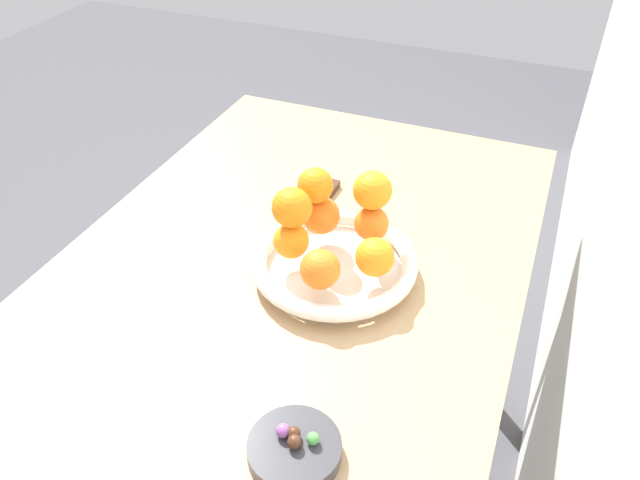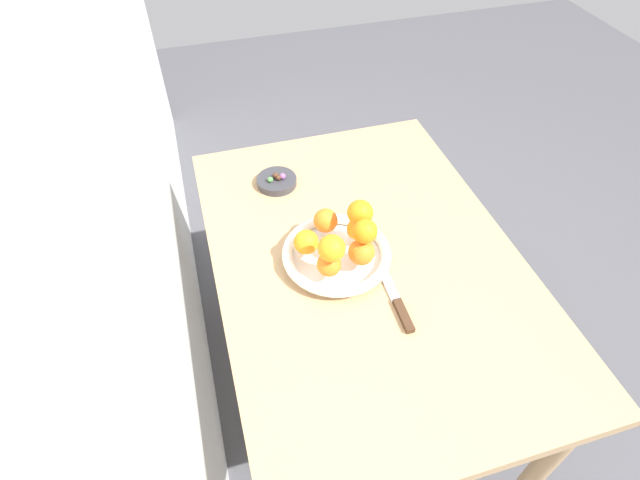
{
  "view_description": "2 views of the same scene",
  "coord_description": "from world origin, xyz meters",
  "px_view_note": "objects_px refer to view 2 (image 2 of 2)",
  "views": [
    {
      "loc": [
        0.74,
        0.35,
        1.41
      ],
      "look_at": [
        0.02,
        0.06,
        0.81
      ],
      "focal_mm": 35.0,
      "sensor_mm": 36.0,
      "label": 1
    },
    {
      "loc": [
        -0.78,
        0.35,
        1.68
      ],
      "look_at": [
        0.03,
        0.11,
        0.8
      ],
      "focal_mm": 28.0,
      "sensor_mm": 36.0,
      "label": 2
    }
  ],
  "objects_px": {
    "orange_5": "(365,231)",
    "candy_ball_3": "(283,176)",
    "candy_ball_2": "(276,175)",
    "orange_1": "(358,229)",
    "dining_table": "(365,279)",
    "candy_dish": "(277,181)",
    "candy_ball_4": "(270,180)",
    "orange_3": "(306,242)",
    "orange_7": "(360,213)",
    "fruit_bowl": "(336,255)",
    "orange_6": "(332,248)",
    "orange_4": "(329,264)",
    "candy_ball_0": "(278,178)",
    "orange_0": "(361,252)",
    "candy_ball_1": "(276,176)",
    "orange_2": "(326,221)",
    "knife": "(394,295)"
  },
  "relations": [
    {
      "from": "candy_ball_1",
      "to": "orange_2",
      "type": "bearing_deg",
      "value": -164.59
    },
    {
      "from": "fruit_bowl",
      "to": "orange_7",
      "type": "bearing_deg",
      "value": -72.14
    },
    {
      "from": "orange_4",
      "to": "dining_table",
      "type": "bearing_deg",
      "value": -65.34
    },
    {
      "from": "candy_ball_4",
      "to": "orange_3",
      "type": "bearing_deg",
      "value": -175.38
    },
    {
      "from": "orange_3",
      "to": "orange_7",
      "type": "relative_size",
      "value": 0.97
    },
    {
      "from": "fruit_bowl",
      "to": "orange_6",
      "type": "relative_size",
      "value": 4.3
    },
    {
      "from": "dining_table",
      "to": "candy_ball_1",
      "type": "height_order",
      "value": "candy_ball_1"
    },
    {
      "from": "orange_1",
      "to": "orange_5",
      "type": "distance_m",
      "value": 0.1
    },
    {
      "from": "orange_1",
      "to": "candy_dish",
      "type": "bearing_deg",
      "value": 24.56
    },
    {
      "from": "candy_dish",
      "to": "orange_4",
      "type": "bearing_deg",
      "value": -174.65
    },
    {
      "from": "candy_dish",
      "to": "orange_1",
      "type": "xyz_separation_m",
      "value": [
        -0.31,
        -0.14,
        0.06
      ]
    },
    {
      "from": "orange_7",
      "to": "candy_ball_0",
      "type": "height_order",
      "value": "orange_7"
    },
    {
      "from": "dining_table",
      "to": "candy_dish",
      "type": "relative_size",
      "value": 9.51
    },
    {
      "from": "orange_4",
      "to": "candy_ball_3",
      "type": "relative_size",
      "value": 3.25
    },
    {
      "from": "candy_ball_3",
      "to": "fruit_bowl",
      "type": "bearing_deg",
      "value": -169.64
    },
    {
      "from": "orange_7",
      "to": "fruit_bowl",
      "type": "bearing_deg",
      "value": 107.86
    },
    {
      "from": "dining_table",
      "to": "candy_dish",
      "type": "distance_m",
      "value": 0.39
    },
    {
      "from": "orange_4",
      "to": "orange_7",
      "type": "relative_size",
      "value": 0.91
    },
    {
      "from": "orange_6",
      "to": "orange_7",
      "type": "height_order",
      "value": "same"
    },
    {
      "from": "knife",
      "to": "orange_3",
      "type": "bearing_deg",
      "value": 45.83
    },
    {
      "from": "candy_ball_1",
      "to": "candy_ball_3",
      "type": "relative_size",
      "value": 0.82
    },
    {
      "from": "orange_6",
      "to": "candy_ball_0",
      "type": "height_order",
      "value": "orange_6"
    },
    {
      "from": "orange_4",
      "to": "candy_ball_4",
      "type": "relative_size",
      "value": 3.58
    },
    {
      "from": "orange_5",
      "to": "candy_ball_1",
      "type": "xyz_separation_m",
      "value": [
        0.38,
        0.13,
        -0.1
      ]
    },
    {
      "from": "orange_1",
      "to": "candy_ball_1",
      "type": "relative_size",
      "value": 3.95
    },
    {
      "from": "orange_7",
      "to": "candy_ball_1",
      "type": "distance_m",
      "value": 0.36
    },
    {
      "from": "dining_table",
      "to": "candy_ball_2",
      "type": "distance_m",
      "value": 0.4
    },
    {
      "from": "fruit_bowl",
      "to": "orange_0",
      "type": "distance_m",
      "value": 0.08
    },
    {
      "from": "orange_0",
      "to": "candy_ball_3",
      "type": "distance_m",
      "value": 0.4
    },
    {
      "from": "orange_6",
      "to": "candy_ball_2",
      "type": "bearing_deg",
      "value": 5.94
    },
    {
      "from": "orange_0",
      "to": "orange_2",
      "type": "height_order",
      "value": "orange_0"
    },
    {
      "from": "candy_dish",
      "to": "orange_5",
      "type": "bearing_deg",
      "value": -161.26
    },
    {
      "from": "orange_0",
      "to": "orange_3",
      "type": "relative_size",
      "value": 1.05
    },
    {
      "from": "orange_5",
      "to": "orange_7",
      "type": "xyz_separation_m",
      "value": [
        0.07,
        -0.01,
        -0.0
      ]
    },
    {
      "from": "candy_ball_2",
      "to": "candy_ball_3",
      "type": "xyz_separation_m",
      "value": [
        -0.01,
        -0.02,
        0.0
      ]
    },
    {
      "from": "orange_1",
      "to": "candy_ball_2",
      "type": "height_order",
      "value": "orange_1"
    },
    {
      "from": "orange_5",
      "to": "candy_ball_3",
      "type": "relative_size",
      "value": 3.28
    },
    {
      "from": "orange_5",
      "to": "candy_ball_4",
      "type": "height_order",
      "value": "orange_5"
    },
    {
      "from": "candy_ball_4",
      "to": "candy_ball_2",
      "type": "bearing_deg",
      "value": -54.88
    },
    {
      "from": "candy_ball_2",
      "to": "candy_ball_3",
      "type": "bearing_deg",
      "value": -115.16
    },
    {
      "from": "candy_ball_2",
      "to": "candy_ball_3",
      "type": "distance_m",
      "value": 0.02
    },
    {
      "from": "orange_3",
      "to": "candy_ball_2",
      "type": "xyz_separation_m",
      "value": [
        0.32,
        0.01,
        -0.04
      ]
    },
    {
      "from": "candy_ball_3",
      "to": "knife",
      "type": "relative_size",
      "value": 0.07
    },
    {
      "from": "candy_dish",
      "to": "orange_4",
      "type": "distance_m",
      "value": 0.41
    },
    {
      "from": "orange_0",
      "to": "candy_ball_1",
      "type": "distance_m",
      "value": 0.41
    },
    {
      "from": "orange_2",
      "to": "candy_ball_4",
      "type": "xyz_separation_m",
      "value": [
        0.25,
        0.09,
        -0.04
      ]
    },
    {
      "from": "orange_3",
      "to": "knife",
      "type": "bearing_deg",
      "value": -134.17
    },
    {
      "from": "candy_ball_1",
      "to": "fruit_bowl",
      "type": "bearing_deg",
      "value": -166.99
    },
    {
      "from": "dining_table",
      "to": "orange_0",
      "type": "height_order",
      "value": "orange_0"
    },
    {
      "from": "orange_3",
      "to": "candy_ball_3",
      "type": "height_order",
      "value": "orange_3"
    }
  ]
}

